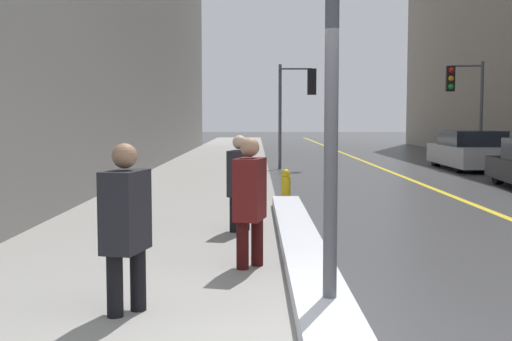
{
  "coord_description": "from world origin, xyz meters",
  "views": [
    {
      "loc": [
        -0.43,
        -4.6,
        1.75
      ],
      "look_at": [
        -0.4,
        4.0,
        1.05
      ],
      "focal_mm": 45.0,
      "sensor_mm": 36.0,
      "label": 1
    }
  ],
  "objects_px": {
    "parked_car_silver": "(467,151)",
    "pedestrian_in_glasses": "(247,196)",
    "pedestrian_with_shoulder_bag": "(237,179)",
    "traffic_light_near": "(297,94)",
    "traffic_light_far": "(459,91)",
    "lamp_post": "(330,20)",
    "fire_hydrant": "(283,186)",
    "pedestrian_trailing": "(124,221)"
  },
  "relations": [
    {
      "from": "traffic_light_near",
      "to": "pedestrian_in_glasses",
      "type": "bearing_deg",
      "value": -96.02
    },
    {
      "from": "pedestrian_with_shoulder_bag",
      "to": "parked_car_silver",
      "type": "bearing_deg",
      "value": 161.46
    },
    {
      "from": "pedestrian_trailing",
      "to": "parked_car_silver",
      "type": "xyz_separation_m",
      "value": [
        8.56,
        16.52,
        -0.22
      ]
    },
    {
      "from": "lamp_post",
      "to": "traffic_light_far",
      "type": "relative_size",
      "value": 1.12
    },
    {
      "from": "traffic_light_near",
      "to": "pedestrian_with_shoulder_bag",
      "type": "relative_size",
      "value": 2.42
    },
    {
      "from": "pedestrian_trailing",
      "to": "fire_hydrant",
      "type": "height_order",
      "value": "pedestrian_trailing"
    },
    {
      "from": "pedestrian_trailing",
      "to": "fire_hydrant",
      "type": "bearing_deg",
      "value": -179.62
    },
    {
      "from": "pedestrian_in_glasses",
      "to": "pedestrian_with_shoulder_bag",
      "type": "relative_size",
      "value": 1.02
    },
    {
      "from": "traffic_light_near",
      "to": "fire_hydrant",
      "type": "distance_m",
      "value": 9.43
    },
    {
      "from": "parked_car_silver",
      "to": "lamp_post",
      "type": "bearing_deg",
      "value": 159.16
    },
    {
      "from": "pedestrian_with_shoulder_bag",
      "to": "fire_hydrant",
      "type": "relative_size",
      "value": 2.13
    },
    {
      "from": "traffic_light_near",
      "to": "parked_car_silver",
      "type": "bearing_deg",
      "value": -2.45
    },
    {
      "from": "traffic_light_far",
      "to": "pedestrian_trailing",
      "type": "relative_size",
      "value": 2.46
    },
    {
      "from": "pedestrian_in_glasses",
      "to": "fire_hydrant",
      "type": "bearing_deg",
      "value": -173.32
    },
    {
      "from": "lamp_post",
      "to": "traffic_light_near",
      "type": "height_order",
      "value": "lamp_post"
    },
    {
      "from": "pedestrian_in_glasses",
      "to": "fire_hydrant",
      "type": "relative_size",
      "value": 2.18
    },
    {
      "from": "lamp_post",
      "to": "pedestrian_with_shoulder_bag",
      "type": "xyz_separation_m",
      "value": [
        -0.89,
        4.36,
        -1.75
      ]
    },
    {
      "from": "lamp_post",
      "to": "pedestrian_in_glasses",
      "type": "relative_size",
      "value": 2.76
    },
    {
      "from": "parked_car_silver",
      "to": "pedestrian_trailing",
      "type": "bearing_deg",
      "value": 153.88
    },
    {
      "from": "traffic_light_near",
      "to": "pedestrian_with_shoulder_bag",
      "type": "xyz_separation_m",
      "value": [
        -1.77,
        -12.56,
        -1.79
      ]
    },
    {
      "from": "traffic_light_far",
      "to": "pedestrian_in_glasses",
      "type": "xyz_separation_m",
      "value": [
        -7.41,
        -15.54,
        -1.87
      ]
    },
    {
      "from": "traffic_light_near",
      "to": "parked_car_silver",
      "type": "height_order",
      "value": "traffic_light_near"
    },
    {
      "from": "lamp_post",
      "to": "pedestrian_in_glasses",
      "type": "bearing_deg",
      "value": 110.32
    },
    {
      "from": "parked_car_silver",
      "to": "fire_hydrant",
      "type": "relative_size",
      "value": 6.75
    },
    {
      "from": "pedestrian_trailing",
      "to": "parked_car_silver",
      "type": "height_order",
      "value": "pedestrian_trailing"
    },
    {
      "from": "pedestrian_trailing",
      "to": "pedestrian_with_shoulder_bag",
      "type": "xyz_separation_m",
      "value": [
        0.9,
        4.21,
        -0.02
      ]
    },
    {
      "from": "lamp_post",
      "to": "parked_car_silver",
      "type": "xyz_separation_m",
      "value": [
        6.77,
        16.66,
        -1.94
      ]
    },
    {
      "from": "traffic_light_far",
      "to": "pedestrian_with_shoulder_bag",
      "type": "xyz_separation_m",
      "value": [
        -7.59,
        -13.1,
        -1.9
      ]
    },
    {
      "from": "pedestrian_trailing",
      "to": "fire_hydrant",
      "type": "xyz_separation_m",
      "value": [
        1.77,
        7.66,
        -0.5
      ]
    },
    {
      "from": "pedestrian_trailing",
      "to": "parked_car_silver",
      "type": "bearing_deg",
      "value": 165.98
    },
    {
      "from": "traffic_light_far",
      "to": "parked_car_silver",
      "type": "height_order",
      "value": "traffic_light_far"
    },
    {
      "from": "parked_car_silver",
      "to": "fire_hydrant",
      "type": "distance_m",
      "value": 11.16
    },
    {
      "from": "traffic_light_near",
      "to": "traffic_light_far",
      "type": "relative_size",
      "value": 0.96
    },
    {
      "from": "pedestrian_in_glasses",
      "to": "parked_car_silver",
      "type": "bearing_deg",
      "value": 166.47
    },
    {
      "from": "traffic_light_far",
      "to": "parked_car_silver",
      "type": "relative_size",
      "value": 0.8
    },
    {
      "from": "lamp_post",
      "to": "fire_hydrant",
      "type": "bearing_deg",
      "value": 90.14
    },
    {
      "from": "pedestrian_with_shoulder_bag",
      "to": "traffic_light_near",
      "type": "bearing_deg",
      "value": -174.65
    },
    {
      "from": "parked_car_silver",
      "to": "pedestrian_in_glasses",
      "type": "bearing_deg",
      "value": 154.37
    },
    {
      "from": "lamp_post",
      "to": "pedestrian_trailing",
      "type": "distance_m",
      "value": 2.49
    },
    {
      "from": "traffic_light_far",
      "to": "fire_hydrant",
      "type": "height_order",
      "value": "traffic_light_far"
    },
    {
      "from": "lamp_post",
      "to": "pedestrian_in_glasses",
      "type": "xyz_separation_m",
      "value": [
        -0.71,
        1.92,
        -1.73
      ]
    },
    {
      "from": "traffic_light_far",
      "to": "fire_hydrant",
      "type": "distance_m",
      "value": 11.99
    }
  ]
}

